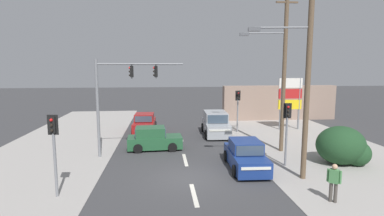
{
  "coord_description": "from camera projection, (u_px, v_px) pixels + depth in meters",
  "views": [
    {
      "loc": [
        -1.34,
        -14.3,
        5.49
      ],
      "look_at": [
        0.52,
        4.0,
        3.0
      ],
      "focal_mm": 28.0,
      "sensor_mm": 36.0,
      "label": 1
    }
  ],
  "objects": [
    {
      "name": "hatchback_crossing_left",
      "position": [
        154.0,
        139.0,
        20.16
      ],
      "size": [
        3.7,
        1.9,
        1.53
      ],
      "color": "#235633",
      "rests_on": "ground"
    },
    {
      "name": "roadside_bush",
      "position": [
        343.0,
        147.0,
        16.99
      ],
      "size": [
        2.87,
        2.46,
        2.19
      ],
      "color": "#1E4223",
      "rests_on": "ground"
    },
    {
      "name": "shopfront_wall_far",
      "position": [
        279.0,
        103.0,
        31.6
      ],
      "size": [
        12.0,
        1.0,
        3.6
      ],
      "primitive_type": "cube",
      "color": "gray",
      "rests_on": "ground"
    },
    {
      "name": "utility_pole_foreground_right",
      "position": [
        306.0,
        68.0,
        14.17
      ],
      "size": [
        3.77,
        0.69,
        10.2
      ],
      "color": "brown",
      "rests_on": "ground"
    },
    {
      "name": "pedestal_signal_right_kerb",
      "position": [
        287.0,
        124.0,
        16.47
      ],
      "size": [
        0.44,
        0.29,
        3.56
      ],
      "color": "slate",
      "rests_on": "ground"
    },
    {
      "name": "sedan_receding_far",
      "position": [
        246.0,
        156.0,
        16.35
      ],
      "size": [
        2.03,
        4.3,
        1.56
      ],
      "color": "navy",
      "rests_on": "ground"
    },
    {
      "name": "kerb_right_verge",
      "position": [
        337.0,
        160.0,
        17.84
      ],
      "size": [
        10.0,
        44.0,
        0.02
      ],
      "primitive_type": "cube",
      "color": "#A39E99",
      "rests_on": "ground"
    },
    {
      "name": "ground_plane",
      "position": [
        190.0,
        178.0,
        14.97
      ],
      "size": [
        140.0,
        140.0,
        0.0
      ],
      "primitive_type": "plane",
      "color": "#3A3A3D"
    },
    {
      "name": "suv_oncoming_mid",
      "position": [
        216.0,
        124.0,
        24.47
      ],
      "size": [
        2.22,
        4.61,
        1.9
      ],
      "color": "#A3A8AD",
      "rests_on": "ground"
    },
    {
      "name": "kerb_left_verge",
      "position": [
        44.0,
        159.0,
        18.06
      ],
      "size": [
        8.0,
        40.0,
        0.02
      ],
      "primitive_type": "cube",
      "color": "#A39E99",
      "rests_on": "ground"
    },
    {
      "name": "pedestrian_at_kerb",
      "position": [
        334.0,
        181.0,
        12.15
      ],
      "size": [
        0.45,
        0.4,
        1.63
      ],
      "color": "#47423D",
      "rests_on": "ground"
    },
    {
      "name": "pedestal_signal_far_median",
      "position": [
        238.0,
        104.0,
        25.31
      ],
      "size": [
        0.44,
        0.3,
        3.56
      ],
      "color": "slate",
      "rests_on": "ground"
    },
    {
      "name": "shopping_plaza_sign",
      "position": [
        290.0,
        96.0,
        26.28
      ],
      "size": [
        2.1,
        0.16,
        4.6
      ],
      "color": "slate",
      "rests_on": "ground"
    },
    {
      "name": "utility_pole_midground_right",
      "position": [
        283.0,
        65.0,
        19.04
      ],
      "size": [
        3.78,
        0.63,
        10.6
      ],
      "color": "brown",
      "rests_on": "ground"
    },
    {
      "name": "traffic_signal_mast",
      "position": [
        119.0,
        90.0,
        18.12
      ],
      "size": [
        5.29,
        0.5,
        6.0
      ],
      "color": "slate",
      "rests_on": "ground"
    },
    {
      "name": "sedan_kerbside_parked",
      "position": [
        145.0,
        123.0,
        25.82
      ],
      "size": [
        2.0,
        4.29,
        1.56
      ],
      "color": "maroon",
      "rests_on": "ground"
    },
    {
      "name": "lane_dash_far",
      "position": [
        180.0,
        140.0,
        22.86
      ],
      "size": [
        0.2,
        2.4,
        0.01
      ],
      "primitive_type": "cube",
      "color": "silver",
      "rests_on": "ground"
    },
    {
      "name": "lane_dash_near",
      "position": [
        194.0,
        195.0,
        13.0
      ],
      "size": [
        0.2,
        2.4,
        0.01
      ],
      "primitive_type": "cube",
      "color": "silver",
      "rests_on": "ground"
    },
    {
      "name": "lane_dash_mid",
      "position": [
        185.0,
        160.0,
        17.93
      ],
      "size": [
        0.2,
        2.4,
        0.01
      ],
      "primitive_type": "cube",
      "color": "silver",
      "rests_on": "ground"
    },
    {
      "name": "pedestal_signal_left_kerb",
      "position": [
        54.0,
        142.0,
        12.46
      ],
      "size": [
        0.44,
        0.3,
        3.56
      ],
      "color": "slate",
      "rests_on": "ground"
    }
  ]
}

